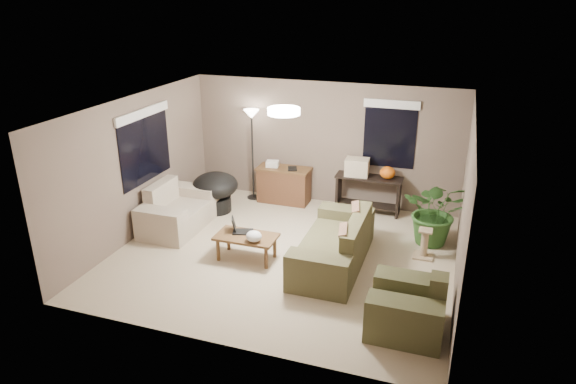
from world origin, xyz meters
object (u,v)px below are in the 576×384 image
(coffee_table, at_px, (246,239))
(console_table, at_px, (368,191))
(papasan_chair, at_px, (216,189))
(cat_scratching_post, at_px, (424,245))
(armchair, at_px, (408,309))
(houseplant, at_px, (435,218))
(desk, at_px, (284,185))
(floor_lamp, at_px, (252,125))
(main_sofa, at_px, (336,247))
(loveseat, at_px, (177,212))

(coffee_table, bearing_deg, console_table, 59.03)
(papasan_chair, relative_size, cat_scratching_post, 2.21)
(armchair, bearing_deg, coffee_table, 158.64)
(console_table, relative_size, houseplant, 1.08)
(desk, xyz_separation_m, papasan_chair, (-1.13, -0.89, 0.09))
(desk, height_order, floor_lamp, floor_lamp)
(main_sofa, height_order, desk, main_sofa)
(desk, xyz_separation_m, houseplant, (3.10, -0.95, 0.09))
(loveseat, distance_m, floor_lamp, 2.36)
(coffee_table, xyz_separation_m, papasan_chair, (-1.36, 1.64, 0.11))
(coffee_table, height_order, cat_scratching_post, cat_scratching_post)
(main_sofa, bearing_deg, armchair, -46.73)
(coffee_table, relative_size, papasan_chair, 0.91)
(console_table, distance_m, houseplant, 1.67)
(armchair, relative_size, floor_lamp, 0.52)
(papasan_chair, distance_m, floor_lamp, 1.51)
(floor_lamp, bearing_deg, loveseat, -113.74)
(armchair, relative_size, desk, 0.91)
(armchair, xyz_separation_m, houseplant, (0.16, 2.63, 0.17))
(desk, xyz_separation_m, console_table, (1.76, 0.03, 0.06))
(main_sofa, xyz_separation_m, armchair, (1.29, -1.37, 0.00))
(armchair, distance_m, coffee_table, 2.93)
(armchair, bearing_deg, floor_lamp, 135.38)
(desk, height_order, cat_scratching_post, desk)
(main_sofa, height_order, loveseat, same)
(armchair, bearing_deg, loveseat, 158.02)
(floor_lamp, bearing_deg, desk, -0.31)
(main_sofa, distance_m, floor_lamp, 3.48)
(desk, relative_size, floor_lamp, 0.58)
(main_sofa, bearing_deg, houseplant, 40.97)
(desk, distance_m, cat_scratching_post, 3.36)
(desk, height_order, console_table, same)
(floor_lamp, distance_m, cat_scratching_post, 4.22)
(loveseat, bearing_deg, houseplant, 10.45)
(cat_scratching_post, bearing_deg, coffee_table, -160.15)
(main_sofa, distance_m, loveseat, 3.16)
(floor_lamp, relative_size, houseplant, 1.58)
(coffee_table, relative_size, floor_lamp, 0.52)
(papasan_chair, bearing_deg, cat_scratching_post, -8.79)
(main_sofa, height_order, coffee_table, main_sofa)
(papasan_chair, height_order, floor_lamp, floor_lamp)
(main_sofa, xyz_separation_m, desk, (-1.65, 2.21, 0.08))
(armchair, bearing_deg, console_table, 108.20)
(loveseat, height_order, floor_lamp, floor_lamp)
(main_sofa, bearing_deg, floor_lamp, 136.61)
(loveseat, height_order, armchair, same)
(coffee_table, distance_m, floor_lamp, 2.96)
(armchair, height_order, cat_scratching_post, armchair)
(houseplant, bearing_deg, coffee_table, -151.43)
(desk, bearing_deg, armchair, -50.60)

